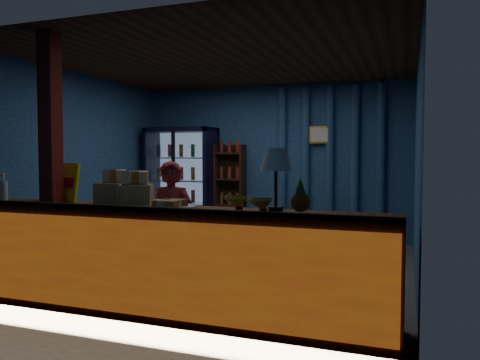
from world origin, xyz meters
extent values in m
plane|color=#515154|center=(0.00, 0.00, 0.00)|extent=(4.60, 4.60, 0.00)
plane|color=navy|center=(0.00, 2.20, 1.30)|extent=(4.60, 0.00, 4.60)
plane|color=navy|center=(0.00, -2.20, 1.30)|extent=(4.60, 0.00, 4.60)
plane|color=navy|center=(-2.30, 0.00, 1.30)|extent=(0.00, 4.40, 4.40)
plane|color=navy|center=(2.30, 0.00, 1.30)|extent=(0.00, 4.40, 4.40)
plane|color=#472D19|center=(0.00, 0.00, 2.60)|extent=(4.60, 4.60, 0.00)
cube|color=brown|center=(0.00, -1.90, 0.47)|extent=(4.40, 0.55, 0.95)
cube|color=red|center=(0.00, -2.19, 0.47)|extent=(4.35, 0.02, 0.81)
cube|color=#3D2213|center=(0.00, -2.17, 0.97)|extent=(4.40, 0.04, 0.04)
cube|color=maroon|center=(-1.05, -1.90, 1.30)|extent=(0.16, 0.16, 2.60)
cube|color=black|center=(-1.55, 2.12, 0.95)|extent=(1.20, 0.06, 1.90)
cube|color=black|center=(-2.12, 1.85, 0.95)|extent=(0.06, 0.60, 1.90)
cube|color=black|center=(-0.98, 1.85, 0.95)|extent=(0.06, 0.60, 1.90)
cube|color=black|center=(-1.55, 1.85, 1.86)|extent=(1.20, 0.60, 0.08)
cube|color=black|center=(-1.55, 1.85, 0.04)|extent=(1.20, 0.60, 0.08)
cube|color=#99B2D8|center=(-1.55, 2.07, 0.95)|extent=(1.08, 0.02, 1.74)
cube|color=white|center=(-1.55, 1.57, 0.95)|extent=(1.12, 0.02, 1.78)
cube|color=black|center=(-1.55, 1.55, 0.95)|extent=(0.05, 0.05, 1.80)
cube|color=silver|center=(-1.55, 1.85, 0.17)|extent=(1.08, 0.48, 0.02)
cylinder|color=#C66D1C|center=(-2.00, 1.85, 0.30)|extent=(0.07, 0.07, 0.22)
cylinder|color=#1C712A|center=(-1.77, 1.85, 0.30)|extent=(0.07, 0.07, 0.22)
cylinder|color=#AEA51A|center=(-1.55, 1.85, 0.30)|extent=(0.07, 0.07, 0.22)
cylinder|color=#18164E|center=(-1.32, 1.85, 0.30)|extent=(0.07, 0.07, 0.22)
cylinder|color=maroon|center=(-1.10, 1.85, 0.30)|extent=(0.07, 0.07, 0.22)
cube|color=silver|center=(-1.55, 1.85, 0.57)|extent=(1.08, 0.48, 0.02)
cylinder|color=#1C712A|center=(-2.00, 1.85, 0.70)|extent=(0.07, 0.07, 0.22)
cylinder|color=#AEA51A|center=(-1.77, 1.85, 0.70)|extent=(0.07, 0.07, 0.22)
cylinder|color=#18164E|center=(-1.55, 1.85, 0.70)|extent=(0.07, 0.07, 0.22)
cylinder|color=maroon|center=(-1.32, 1.85, 0.70)|extent=(0.07, 0.07, 0.22)
cylinder|color=#C66D1C|center=(-1.10, 1.85, 0.70)|extent=(0.07, 0.07, 0.22)
cube|color=silver|center=(-1.55, 1.85, 0.97)|extent=(1.08, 0.48, 0.02)
cylinder|color=#AEA51A|center=(-2.00, 1.85, 1.10)|extent=(0.07, 0.07, 0.22)
cylinder|color=#18164E|center=(-1.77, 1.85, 1.10)|extent=(0.07, 0.07, 0.22)
cylinder|color=maroon|center=(-1.55, 1.85, 1.10)|extent=(0.07, 0.07, 0.22)
cylinder|color=#C66D1C|center=(-1.32, 1.85, 1.10)|extent=(0.07, 0.07, 0.22)
cylinder|color=#1C712A|center=(-1.10, 1.85, 1.10)|extent=(0.07, 0.07, 0.22)
cube|color=silver|center=(-1.55, 1.85, 1.37)|extent=(1.08, 0.48, 0.02)
cylinder|color=#18164E|center=(-2.00, 1.85, 1.50)|extent=(0.07, 0.07, 0.22)
cylinder|color=maroon|center=(-1.77, 1.85, 1.50)|extent=(0.07, 0.07, 0.22)
cylinder|color=#C66D1C|center=(-1.55, 1.85, 1.50)|extent=(0.07, 0.07, 0.22)
cylinder|color=#1C712A|center=(-1.32, 1.85, 1.50)|extent=(0.07, 0.07, 0.22)
cylinder|color=#AEA51A|center=(-1.10, 1.85, 1.50)|extent=(0.07, 0.07, 0.22)
cube|color=#3D2213|center=(-0.70, 2.15, 0.80)|extent=(0.50, 0.02, 1.60)
cube|color=#3D2213|center=(-0.93, 2.02, 0.80)|extent=(0.03, 0.28, 1.60)
cube|color=#3D2213|center=(-0.46, 2.02, 0.80)|extent=(0.03, 0.28, 1.60)
cube|color=#3D2213|center=(-0.70, 2.02, 0.10)|extent=(0.46, 0.26, 0.02)
cube|color=#3D2213|center=(-0.70, 2.02, 0.55)|extent=(0.46, 0.26, 0.02)
cube|color=#3D2213|center=(-0.70, 2.02, 1.00)|extent=(0.46, 0.26, 0.02)
cube|color=#3D2213|center=(-0.70, 2.02, 1.45)|extent=(0.46, 0.26, 0.02)
cylinder|color=navy|center=(0.20, 2.14, 1.30)|extent=(0.14, 0.14, 2.50)
cylinder|color=navy|center=(0.60, 2.14, 1.30)|extent=(0.14, 0.14, 2.50)
cylinder|color=navy|center=(1.00, 2.14, 1.30)|extent=(0.14, 0.14, 2.50)
cylinder|color=navy|center=(1.40, 2.14, 1.30)|extent=(0.14, 0.14, 2.50)
cylinder|color=navy|center=(1.80, 2.14, 1.30)|extent=(0.14, 0.14, 2.50)
cube|color=gold|center=(0.85, 2.10, 1.75)|extent=(0.36, 0.03, 0.28)
cube|color=silver|center=(0.85, 2.08, 1.75)|extent=(0.30, 0.01, 0.22)
imported|color=maroon|center=(-0.09, -1.26, 0.68)|extent=(0.53, 0.37, 1.36)
imported|color=#53A664|center=(0.77, 1.41, 0.28)|extent=(0.81, 0.82, 0.55)
cube|color=#3D2213|center=(0.20, 1.42, 0.24)|extent=(0.57, 0.46, 0.47)
cylinder|color=#3D2213|center=(0.20, 1.42, 0.52)|extent=(0.09, 0.09, 0.09)
cube|color=#F0F30C|center=(-1.11, -1.71, 1.14)|extent=(0.49, 0.17, 0.39)
cube|color=red|center=(-1.11, -1.73, 1.14)|extent=(0.41, 0.09, 0.10)
cylinder|color=silver|center=(-1.70, -1.87, 1.05)|extent=(0.09, 0.09, 0.20)
cylinder|color=silver|center=(-1.70, -1.87, 1.19)|extent=(0.04, 0.04, 0.08)
cylinder|color=white|center=(-1.70, -1.87, 1.23)|extent=(0.04, 0.04, 0.02)
cube|color=tan|center=(-0.15, -1.83, 1.05)|extent=(0.37, 0.34, 0.20)
cube|color=orange|center=(-0.22, -1.86, 1.21)|extent=(0.09, 0.08, 0.12)
cube|color=orange|center=(-0.15, -1.83, 1.21)|extent=(0.09, 0.08, 0.12)
cube|color=orange|center=(-0.08, -1.80, 1.21)|extent=(0.09, 0.08, 0.12)
cube|color=tan|center=(-0.46, -1.73, 1.05)|extent=(0.35, 0.31, 0.20)
cube|color=orange|center=(-0.53, -1.74, 1.21)|extent=(0.09, 0.07, 0.13)
cube|color=orange|center=(-0.46, -1.73, 1.21)|extent=(0.09, 0.07, 0.13)
cube|color=orange|center=(-0.38, -1.71, 1.21)|extent=(0.09, 0.07, 0.13)
cylinder|color=silver|center=(0.24, -1.94, 0.96)|extent=(0.49, 0.49, 0.03)
cube|color=orange|center=(0.34, -1.94, 1.00)|extent=(0.11, 0.07, 0.05)
cube|color=orange|center=(0.31, -1.87, 1.00)|extent=(0.13, 0.13, 0.05)
cube|color=orange|center=(0.24, -1.84, 1.00)|extent=(0.07, 0.11, 0.05)
cube|color=orange|center=(0.18, -1.87, 1.00)|extent=(0.13, 0.13, 0.05)
cube|color=orange|center=(0.15, -1.94, 1.00)|extent=(0.11, 0.07, 0.05)
cube|color=orange|center=(0.18, -2.00, 1.00)|extent=(0.13, 0.13, 0.05)
cube|color=orange|center=(0.24, -2.03, 1.00)|extent=(0.07, 0.11, 0.05)
cube|color=orange|center=(0.31, -2.00, 1.00)|extent=(0.13, 0.13, 0.05)
cylinder|color=black|center=(1.18, -1.82, 0.97)|extent=(0.12, 0.12, 0.04)
cylinder|color=black|center=(1.18, -1.82, 1.16)|extent=(0.02, 0.02, 0.37)
cone|color=white|center=(1.18, -1.82, 1.38)|extent=(0.27, 0.27, 0.18)
sphere|color=#915C1A|center=(1.39, -1.85, 1.04)|extent=(0.16, 0.16, 0.16)
cone|color=#2F5D20|center=(1.39, -1.85, 1.17)|extent=(0.09, 0.09, 0.12)
camera|label=1|loc=(2.20, -5.54, 1.41)|focal=35.00mm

